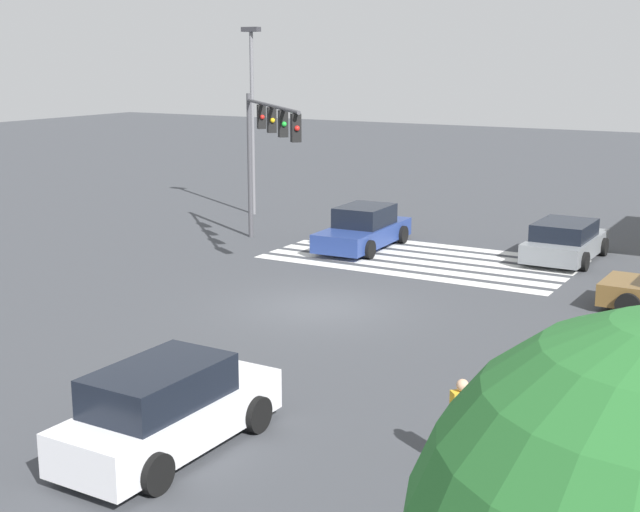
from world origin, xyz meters
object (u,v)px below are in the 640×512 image
object	(u,v)px
car_6	(168,410)
street_light_pole_a	(252,104)
traffic_signal_mast	(266,134)
car_5	(364,229)
car_4	(565,241)
pedestrian	(461,420)

from	to	relation	value
car_6	street_light_pole_a	bearing A→B (deg)	31.66
traffic_signal_mast	car_5	size ratio (longest dim) A/B	1.17
car_4	traffic_signal_mast	bearing A→B (deg)	115.30
traffic_signal_mast	car_5	bearing A→B (deg)	92.42
traffic_signal_mast	car_5	world-z (taller)	traffic_signal_mast
traffic_signal_mast	car_6	xyz separation A→B (m)	(-7.32, 14.39, -3.46)
car_6	street_light_pole_a	distance (m)	24.69
car_6	car_4	bearing A→B (deg)	-5.10
traffic_signal_mast	car_6	distance (m)	16.51
traffic_signal_mast	car_4	distance (m)	10.91
car_5	car_4	bearing A→B (deg)	101.35
car_4	car_6	xyz separation A→B (m)	(2.03, 18.72, 0.12)
car_6	pedestrian	distance (m)	5.11
car_5	pedestrian	world-z (taller)	pedestrian
pedestrian	car_6	bearing A→B (deg)	68.64
pedestrian	car_5	bearing A→B (deg)	-10.91
traffic_signal_mast	pedestrian	size ratio (longest dim) A/B	3.57
car_4	street_light_pole_a	bearing A→B (deg)	81.56
traffic_signal_mast	car_4	bearing A→B (deg)	69.83
traffic_signal_mast	pedestrian	xyz separation A→B (m)	(-12.06, 12.47, -3.35)
car_4	street_light_pole_a	distance (m)	15.17
car_6	traffic_signal_mast	bearing A→B (deg)	28.07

